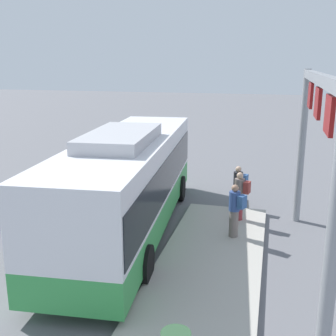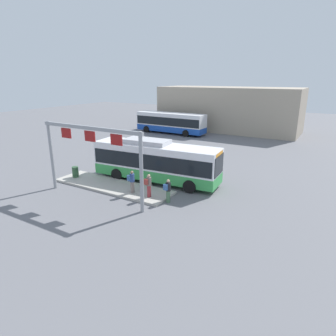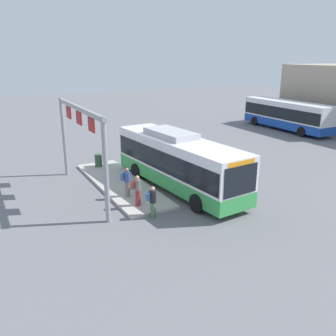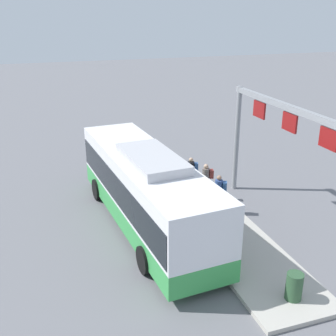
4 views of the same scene
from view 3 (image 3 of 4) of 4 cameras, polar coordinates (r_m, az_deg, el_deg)
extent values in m
plane|color=slate|center=(22.09, 1.56, -3.19)|extent=(120.00, 120.00, 0.00)
cube|color=#B2ADA3|center=(22.76, -7.57, -2.49)|extent=(10.00, 2.80, 0.16)
cube|color=green|center=(21.82, 1.58, -1.29)|extent=(10.69, 3.36, 0.85)
cube|color=white|center=(21.42, 1.61, 2.19)|extent=(10.69, 3.36, 1.90)
cube|color=black|center=(21.47, 1.61, 1.68)|extent=(10.48, 3.38, 1.20)
cube|color=black|center=(17.59, 11.51, -1.97)|extent=(0.22, 2.12, 1.50)
cube|color=#B7B7BC|center=(21.78, 0.44, 5.52)|extent=(3.81, 2.05, 0.36)
cube|color=orange|center=(17.38, 11.52, 0.74)|extent=(0.26, 1.75, 0.28)
cylinder|color=black|center=(20.13, 10.06, -4.06)|extent=(1.02, 0.38, 1.00)
cylinder|color=black|center=(18.66, 4.65, -5.61)|extent=(1.02, 0.38, 1.00)
cylinder|color=black|center=(24.96, -0.19, 0.50)|extent=(1.02, 0.38, 1.00)
cylinder|color=black|center=(23.79, -5.03, -0.44)|extent=(1.02, 0.38, 1.00)
cube|color=#1947AD|center=(41.24, 18.29, 6.84)|extent=(10.96, 2.64, 0.85)
cube|color=silver|center=(41.03, 18.47, 8.72)|extent=(10.96, 2.64, 1.90)
cube|color=black|center=(41.05, 18.45, 8.44)|extent=(10.74, 2.68, 1.20)
cylinder|color=black|center=(43.06, 13.64, 7.27)|extent=(1.00, 0.31, 1.00)
cylinder|color=black|center=(44.67, 15.98, 7.45)|extent=(1.00, 0.31, 1.00)
cylinder|color=black|center=(38.25, 20.47, 5.41)|extent=(1.00, 0.31, 1.00)
cylinder|color=black|center=(40.05, 22.79, 5.65)|extent=(1.00, 0.31, 1.00)
cylinder|color=#476B4C|center=(18.02, -2.39, -6.69)|extent=(0.35, 0.35, 0.85)
cylinder|color=black|center=(17.74, -2.41, -4.56)|extent=(0.42, 0.42, 0.60)
sphere|color=tan|center=(17.59, -2.43, -3.32)|extent=(0.22, 0.22, 0.22)
cube|color=#335993|center=(17.68, -3.25, -4.53)|extent=(0.32, 0.25, 0.40)
cylinder|color=maroon|center=(19.12, -4.81, -4.75)|extent=(0.34, 0.34, 0.85)
cylinder|color=slate|center=(18.86, -4.87, -2.71)|extent=(0.42, 0.42, 0.60)
sphere|color=tan|center=(18.72, -4.90, -1.53)|extent=(0.22, 0.22, 0.22)
cube|color=maroon|center=(18.81, -5.65, -2.69)|extent=(0.32, 0.25, 0.40)
cylinder|color=slate|center=(20.40, -6.45, -3.34)|extent=(0.38, 0.38, 0.85)
cylinder|color=#334C8C|center=(20.15, -6.52, -1.42)|extent=(0.46, 0.46, 0.60)
sphere|color=#9E755B|center=(20.02, -6.56, -0.31)|extent=(0.22, 0.22, 0.22)
cube|color=#335993|center=(20.17, -7.26, -1.34)|extent=(0.33, 0.29, 0.40)
cylinder|color=gray|center=(24.81, -16.20, 4.71)|extent=(0.24, 0.24, 5.20)
cylinder|color=gray|center=(17.07, -9.85, -0.52)|extent=(0.24, 0.24, 5.20)
cube|color=gray|center=(20.42, -14.10, 9.23)|extent=(8.68, 0.20, 0.24)
cube|color=maroon|center=(22.68, -15.52, 8.50)|extent=(0.90, 0.08, 0.70)
cube|color=maroon|center=(20.50, -13.99, 7.71)|extent=(0.90, 0.08, 0.70)
cube|color=maroon|center=(18.34, -12.10, 6.73)|extent=(0.90, 0.08, 0.70)
cylinder|color=#2D5133|center=(26.14, -11.00, 1.21)|extent=(0.52, 0.52, 0.90)
camera|label=1|loc=(30.60, -17.54, 12.33)|focal=44.75mm
camera|label=2|loc=(10.26, -88.26, 3.07)|focal=31.29mm
camera|label=4|loc=(35.93, -5.11, 18.74)|focal=44.57mm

